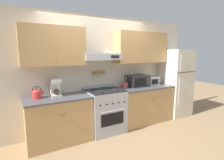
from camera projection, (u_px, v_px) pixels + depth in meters
name	position (u px, v px, depth m)	size (l,w,h in m)	color
ground_plane	(112.00, 136.00, 3.65)	(16.00, 16.00, 0.00)	#937551
wall_back	(101.00, 63.00, 3.98)	(5.20, 0.46, 2.55)	beige
counter_left	(59.00, 120.00, 3.39)	(1.22, 0.67, 0.90)	tan
counter_right	(144.00, 104.00, 4.42)	(1.44, 0.67, 0.90)	tan
stove_range	(105.00, 111.00, 3.85)	(0.77, 0.71, 1.00)	#ADAFB5
refrigerator	(175.00, 83.00, 4.85)	(0.72, 0.71, 1.82)	beige
tea_kettle	(37.00, 93.00, 3.24)	(0.23, 0.18, 0.23)	red
coffee_maker	(56.00, 87.00, 3.41)	(0.19, 0.21, 0.34)	white
microwave	(137.00, 81.00, 4.39)	(0.52, 0.41, 0.28)	#232326
utensil_crock	(125.00, 85.00, 4.20)	(0.14, 0.14, 0.28)	#B24C42
toaster_oven	(152.00, 81.00, 4.60)	(0.32, 0.31, 0.21)	#ADAFB5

